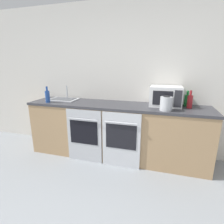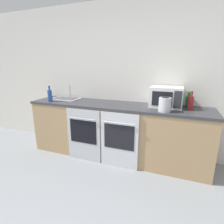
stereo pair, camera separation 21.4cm
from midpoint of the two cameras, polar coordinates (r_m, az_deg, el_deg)
name	(u,v)px [view 1 (the left image)]	position (r m, az deg, el deg)	size (l,w,h in m)	color
wall_back	(121,80)	(3.16, 0.98, 10.38)	(10.00, 0.06, 2.60)	silver
counter_back	(116,130)	(3.03, -0.83, -6.08)	(3.00, 0.65, 0.93)	tan
oven_left	(84,136)	(2.91, -11.15, -7.67)	(0.59, 0.06, 0.88)	#B7BABF
oven_right	(121,140)	(2.70, 0.68, -9.25)	(0.59, 0.06, 0.88)	silver
microwave	(166,96)	(2.84, 15.05, 5.01)	(0.48, 0.37, 0.31)	silver
bottle_red	(190,101)	(2.81, 22.12, 3.25)	(0.08, 0.08, 0.27)	maroon
bottle_blue	(47,96)	(3.25, -22.11, 4.80)	(0.08, 0.08, 0.28)	#234793
bottle_green	(187,100)	(2.94, 21.41, 3.63)	(0.09, 0.09, 0.24)	#19722D
kettle	(166,104)	(2.55, 14.98, 2.65)	(0.17, 0.17, 0.21)	#B7BABF
sink	(64,99)	(3.41, -17.30, 4.06)	(0.52, 0.37, 0.25)	#B7BABF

